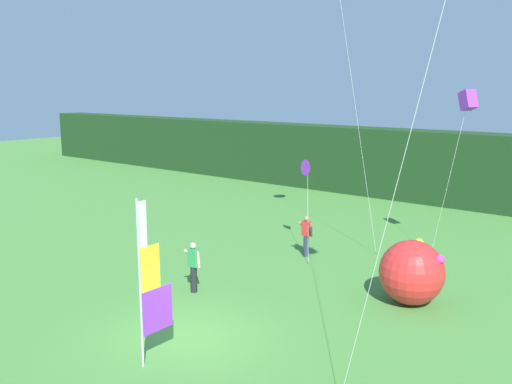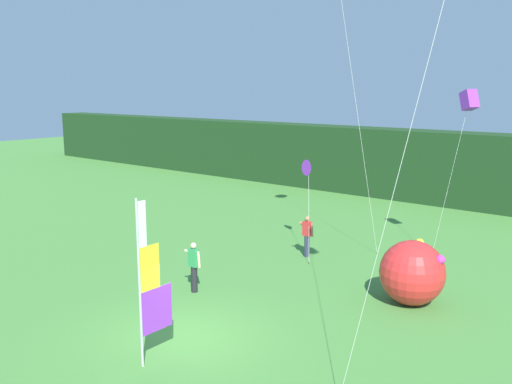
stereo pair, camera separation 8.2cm
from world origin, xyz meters
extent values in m
plane|color=#478438|center=(0.00, 0.00, 0.00)|extent=(120.00, 120.00, 0.00)
cube|color=#193819|center=(0.00, 22.31, 2.13)|extent=(80.00, 2.40, 4.27)
cylinder|color=#B7B7BC|center=(0.43, -1.76, 2.13)|extent=(0.06, 0.06, 4.26)
cube|color=purple|center=(0.43, -1.25, 1.34)|extent=(0.02, 0.97, 1.14)
cube|color=yellow|center=(0.43, -1.43, 2.47)|extent=(0.02, 0.60, 1.14)
cube|color=white|center=(0.43, -1.62, 3.61)|extent=(0.02, 0.23, 1.14)
cylinder|color=#2D334C|center=(-1.55, 8.35, 0.44)|extent=(0.22, 0.22, 0.88)
cube|color=red|center=(-1.55, 8.35, 1.18)|extent=(0.36, 0.20, 0.59)
sphere|color=#A37556|center=(-1.55, 8.35, 1.59)|extent=(0.20, 0.20, 0.20)
cylinder|color=#A37556|center=(-1.78, 8.41, 1.25)|extent=(0.09, 0.48, 0.42)
cylinder|color=#A37556|center=(-1.32, 8.36, 1.15)|extent=(0.09, 0.14, 0.56)
cylinder|color=black|center=(-2.24, 2.63, 0.45)|extent=(0.22, 0.22, 0.90)
cube|color=#2D8E4C|center=(-2.24, 2.63, 1.20)|extent=(0.36, 0.20, 0.60)
sphere|color=beige|center=(-2.24, 2.63, 1.62)|extent=(0.20, 0.20, 0.20)
cylinder|color=beige|center=(-2.47, 2.69, 1.28)|extent=(0.09, 0.48, 0.42)
cylinder|color=beige|center=(-2.01, 2.64, 1.18)|extent=(0.09, 0.14, 0.56)
sphere|color=red|center=(3.86, 6.29, 1.04)|extent=(2.07, 2.07, 2.07)
sphere|color=yellow|center=(3.80, 6.91, 1.86)|extent=(0.29, 0.29, 0.29)
sphere|color=#DB33A8|center=(4.71, 6.35, 1.63)|extent=(0.29, 0.29, 0.29)
sphere|color=yellow|center=(3.39, 6.94, 1.69)|extent=(0.29, 0.29, 0.29)
cylinder|color=silver|center=(6.12, 0.36, 5.82)|extent=(2.21, 0.91, 11.63)
cylinder|color=brown|center=(0.53, 10.50, 0.04)|extent=(0.03, 0.03, 0.08)
cylinder|color=silver|center=(-0.45, 10.26, 5.56)|extent=(1.96, 0.50, 11.12)
cylinder|color=brown|center=(-0.92, 7.59, 0.04)|extent=(0.03, 0.03, 0.08)
cylinder|color=silver|center=(-1.56, 8.47, 1.75)|extent=(1.30, 1.79, 3.51)
cone|color=purple|center=(-2.21, 9.36, 3.51)|extent=(0.72, 0.48, 0.68)
cylinder|color=brown|center=(2.49, 11.36, 0.04)|extent=(0.03, 0.03, 0.08)
cylinder|color=silver|center=(2.97, 11.55, 3.17)|extent=(0.97, 0.39, 6.34)
cube|color=purple|center=(3.44, 11.74, 6.34)|extent=(0.83, 0.77, 0.83)
camera|label=1|loc=(10.57, -9.82, 6.81)|focal=38.78mm
camera|label=2|loc=(10.64, -9.77, 6.81)|focal=38.78mm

